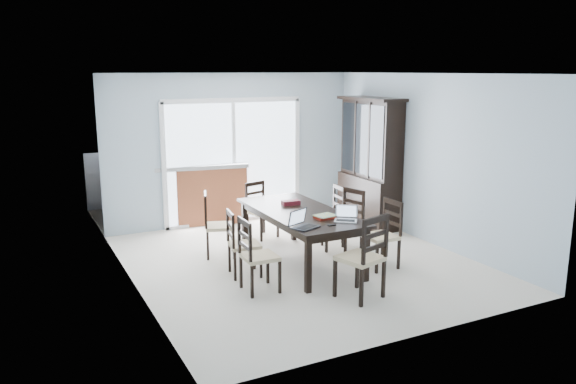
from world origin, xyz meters
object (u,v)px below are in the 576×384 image
Objects in this scene: chair_left_near at (253,248)px; cell_phone at (332,225)px; chair_right_mid at (349,214)px; hot_tub at (184,187)px; laptop_dark at (306,224)px; chair_left_mid at (238,236)px; chair_left_far at (213,218)px; china_hutch at (370,164)px; chair_right_far at (333,208)px; chair_right_near at (386,226)px; chair_end_near at (367,248)px; laptop_silver at (346,218)px; game_box at (291,203)px; chair_end_far at (259,203)px; dining_table at (300,216)px.

cell_phone is (1.01, -0.16, 0.19)m from chair_left_near.
chair_right_mid is 3.54m from hot_tub.
laptop_dark is at bearing 110.31° from chair_right_mid.
chair_left_mid is 0.91m from chair_left_far.
chair_left_mid is at bearing -155.89° from china_hutch.
chair_right_near is at bearing -172.87° from chair_right_far.
chair_end_near is at bearing 164.08° from chair_right_far.
laptop_silver is (1.22, -0.67, 0.26)m from chair_left_mid.
chair_right_near is 10.16× the size of cell_phone.
chair_right_mid is at bearing -135.39° from china_hutch.
chair_right_near is at bearing 11.34° from cell_phone.
game_box is (-1.98, -0.88, -0.29)m from china_hutch.
game_box is (-0.22, 1.12, -0.02)m from laptop_silver.
hot_tub reaches higher than laptop_silver.
laptop_dark is 0.35m from cell_phone.
game_box is (1.05, 1.05, 0.22)m from chair_left_near.
laptop_dark is 4.11m from hot_tub.
cell_phone is 0.41× the size of game_box.
chair_end_far is at bearing 155.38° from chair_left_near.
chair_left_near is 0.98× the size of chair_left_far.
dining_table is 1.45m from chair_end_far.
chair_left_mid is at bearing 72.84° from chair_right_near.
laptop_dark is at bearing -108.54° from game_box.
cell_phone is at bearing 73.93° from chair_end_far.
dining_table is 2.41m from china_hutch.
chair_right_far is at bearing 100.50° from laptop_silver.
cell_phone is at bearing -134.08° from china_hutch.
china_hutch reaches higher than chair_right_mid.
chair_left_near is 1.50m from game_box.
chair_right_near is (1.98, 0.03, 0.00)m from chair_left_near.
chair_left_mid is at bearing -155.52° from game_box.
chair_left_mid is at bearing 142.43° from cell_phone.
chair_end_far is 1.98m from hot_tub.
laptop_dark is 0.61m from laptop_silver.
laptop_silver reaches higher than cell_phone.
laptop_silver is at bearing 80.70° from chair_end_far.
china_hutch is 2.15× the size of chair_end_far.
chair_right_mid reaches higher than chair_end_far.
chair_left_mid is 1.84m from chair_right_mid.
laptop_dark is (-0.34, -0.79, 0.13)m from dining_table.
chair_left_near is 0.71m from laptop_dark.
chair_right_near reaches higher than chair_right_far.
laptop_silver is at bearing -19.35° from laptop_dark.
laptop_dark reaches higher than cell_phone.
chair_right_mid is at bearing -64.07° from hot_tub.
china_hutch is 2.16× the size of chair_right_far.
chair_end_near reaches higher than chair_right_near.
chair_left_near reaches higher than laptop_dark.
chair_end_far is (-0.93, 0.77, 0.00)m from chair_right_far.
dining_table is at bearing -78.53° from hot_tub.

